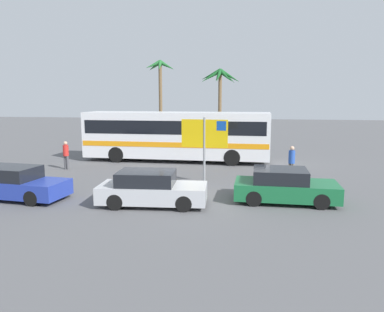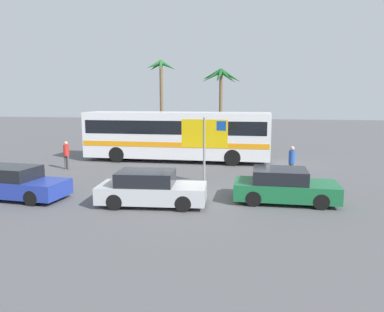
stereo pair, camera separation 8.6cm
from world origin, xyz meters
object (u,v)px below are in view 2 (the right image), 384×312
Objects in this scene: car_green at (284,186)px; car_silver at (151,189)px; ferry_sign at (205,136)px; car_blue at (14,183)px; pedestrian_near_sign at (292,160)px; bus_front_coach at (177,134)px; pedestrian_crossing_lot at (66,153)px.

car_green is 0.95× the size of car_silver.
ferry_sign is 0.73× the size of car_blue.
car_silver is at bearing 5.27° from car_blue.
bus_front_coach is at bearing 94.20° from pedestrian_near_sign.
ferry_sign reaches higher than car_silver.
bus_front_coach is at bearing 70.64° from car_blue.
car_silver is at bearing -83.55° from bus_front_coach.
ferry_sign is 4.39m from car_silver.
ferry_sign reaches higher than car_blue.
pedestrian_crossing_lot is at bearing -145.17° from bus_front_coach.
car_blue is 1.10× the size of car_green.
bus_front_coach is 2.97× the size of car_green.
pedestrian_near_sign is (11.52, 5.65, 0.37)m from car_blue.
pedestrian_crossing_lot is (-8.43, 2.55, -1.37)m from ferry_sign.
car_blue is (-4.63, -10.25, -1.15)m from bus_front_coach.
car_blue and car_silver have the same top height.
car_blue is 1.04× the size of car_silver.
bus_front_coach reaches higher than car_silver.
pedestrian_near_sign is 12.58m from pedestrian_crossing_lot.
ferry_sign is at bearing 145.78° from car_green.
car_green is at bearing 12.04° from car_blue.
car_green is at bearing -99.81° from pedestrian_crossing_lot.
bus_front_coach is 2.82× the size of car_silver.
ferry_sign reaches higher than bus_front_coach.
ferry_sign is 4.74m from pedestrian_near_sign.
pedestrian_near_sign reaches higher than car_green.
pedestrian_crossing_lot reaches higher than car_silver.
ferry_sign is 1.88× the size of pedestrian_near_sign.
bus_front_coach is at bearing 91.74° from car_silver.
pedestrian_near_sign reaches higher than car_silver.
pedestrian_crossing_lot is (-6.83, 6.27, 0.32)m from car_silver.
car_silver is (-5.07, -1.32, -0.00)m from car_green.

